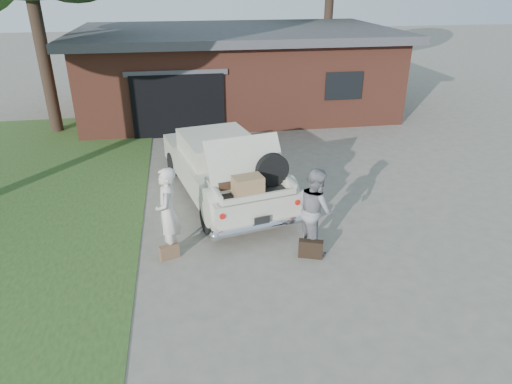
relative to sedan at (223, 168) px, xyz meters
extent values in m
plane|color=gray|center=(0.47, -2.85, -0.78)|extent=(90.00, 90.00, 0.00)
cube|color=#2D4C1E|center=(-5.03, 0.15, -0.77)|extent=(6.00, 16.00, 0.02)
cube|color=brown|center=(1.47, 8.65, 0.72)|extent=(12.00, 7.00, 3.00)
cube|color=#4C4C51|center=(1.47, 8.65, 2.37)|extent=(12.80, 7.80, 0.30)
cube|color=black|center=(-1.03, 5.20, 0.32)|extent=(3.20, 0.30, 2.20)
cube|color=#4C4C51|center=(-1.03, 5.13, 1.47)|extent=(3.50, 0.12, 0.18)
cube|color=black|center=(4.97, 5.13, 0.82)|extent=(1.40, 0.08, 1.00)
cylinder|color=#38281E|center=(-5.54, 6.58, 2.18)|extent=(0.44, 0.44, 5.92)
cylinder|color=#38281E|center=(6.68, 12.68, 2.16)|extent=(0.44, 0.44, 5.88)
cube|color=beige|center=(-0.01, 0.06, -0.14)|extent=(3.02, 5.47, 0.67)
cube|color=beige|center=(-0.08, 0.36, 0.46)|extent=(2.11, 2.38, 0.54)
cube|color=black|center=(-0.29, 1.32, 0.44)|extent=(1.58, 0.42, 0.45)
cube|color=black|center=(0.13, -0.60, 0.44)|extent=(1.58, 0.42, 0.45)
cylinder|color=black|center=(-0.53, -1.85, -0.44)|extent=(0.37, 0.72, 0.68)
cylinder|color=black|center=(1.25, -1.47, -0.44)|extent=(0.37, 0.72, 0.68)
cylinder|color=black|center=(-1.28, 1.58, -0.44)|extent=(0.37, 0.72, 0.68)
cylinder|color=black|center=(0.50, 1.97, -0.44)|extent=(0.37, 0.72, 0.68)
cylinder|color=silver|center=(0.55, -2.52, -0.37)|extent=(2.11, 0.63, 0.19)
cylinder|color=#A5140F|center=(-0.29, -2.63, 0.02)|extent=(0.14, 0.13, 0.12)
cylinder|color=#A5140F|center=(1.36, -2.27, 0.02)|extent=(0.14, 0.13, 0.12)
cube|color=black|center=(0.55, -2.54, -0.21)|extent=(0.35, 0.10, 0.18)
cube|color=black|center=(0.41, -1.86, 0.22)|extent=(1.81, 1.45, 0.04)
cube|color=beige|center=(-0.40, -2.04, 0.32)|extent=(0.30, 1.12, 0.19)
cube|color=beige|center=(1.21, -1.69, 0.32)|extent=(0.30, 1.12, 0.19)
cube|color=beige|center=(0.53, -2.42, 0.28)|extent=(1.63, 0.41, 0.12)
cube|color=beige|center=(0.35, -1.62, 0.74)|extent=(1.84, 1.04, 1.02)
cube|color=#412A1C|center=(0.01, -1.79, 0.35)|extent=(0.76, 0.57, 0.22)
cube|color=#9F7A50|center=(0.31, -2.22, 0.45)|extent=(0.69, 0.53, 0.43)
cube|color=black|center=(0.52, -1.68, 0.33)|extent=(0.63, 0.48, 0.18)
cylinder|color=black|center=(0.91, -1.81, 0.61)|extent=(0.76, 0.32, 0.74)
imported|color=beige|center=(-1.37, -2.57, 0.16)|extent=(0.49, 0.71, 1.89)
imported|color=gray|center=(1.60, -2.84, 0.11)|extent=(0.85, 0.99, 1.79)
cube|color=brown|center=(-1.40, -2.78, -0.63)|extent=(0.42, 0.27, 0.31)
cube|color=black|center=(1.44, -3.20, -0.59)|extent=(0.52, 0.31, 0.38)
camera|label=1|loc=(-0.97, -10.78, 4.40)|focal=32.00mm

